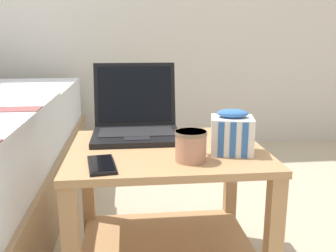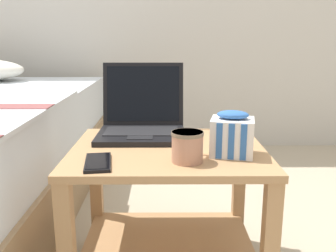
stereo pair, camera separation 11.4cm
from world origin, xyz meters
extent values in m
cube|color=tan|center=(0.00, 0.00, 0.46)|extent=(0.61, 0.50, 0.02)
cube|color=tan|center=(0.00, 0.00, 0.12)|extent=(0.57, 0.46, 0.02)
cube|color=tan|center=(-0.28, 0.23, 0.22)|extent=(0.04, 0.04, 0.44)
cube|color=tan|center=(0.28, 0.23, 0.22)|extent=(0.04, 0.04, 0.44)
cube|color=black|center=(-0.09, 0.12, 0.48)|extent=(0.30, 0.24, 0.02)
cube|color=#232326|center=(-0.09, 0.14, 0.49)|extent=(0.26, 0.13, 0.00)
cube|color=#232326|center=(-0.09, 0.06, 0.49)|extent=(0.08, 0.05, 0.00)
cube|color=black|center=(-0.09, 0.27, 0.60)|extent=(0.30, 0.06, 0.23)
cube|color=black|center=(-0.09, 0.26, 0.60)|extent=(0.27, 0.04, 0.20)
cube|color=red|center=(-0.18, 0.26, 0.54)|extent=(0.04, 0.01, 0.03)
cube|color=blue|center=(-0.04, 0.28, 0.66)|extent=(0.03, 0.01, 0.04)
cube|color=silver|center=(-0.14, 0.28, 0.63)|extent=(0.03, 0.01, 0.04)
cylinder|color=tan|center=(0.05, -0.14, 0.51)|extent=(0.09, 0.09, 0.09)
cylinder|color=#7F6B56|center=(0.05, -0.14, 0.55)|extent=(0.09, 0.09, 0.01)
cylinder|color=black|center=(0.05, -0.14, 0.54)|extent=(0.08, 0.08, 0.01)
torus|color=tan|center=(0.08, -0.10, 0.51)|extent=(0.05, 0.07, 0.07)
cube|color=white|center=(0.19, -0.07, 0.52)|extent=(0.14, 0.13, 0.11)
cube|color=#3366B2|center=(0.15, -0.12, 0.52)|extent=(0.02, 0.01, 0.10)
cube|color=#3366B2|center=(0.18, -0.13, 0.52)|extent=(0.02, 0.01, 0.10)
cube|color=#3366B2|center=(0.21, -0.13, 0.52)|extent=(0.02, 0.01, 0.10)
ellipsoid|color=#3366B2|center=(0.19, -0.07, 0.59)|extent=(0.10, 0.08, 0.02)
cube|color=black|center=(-0.20, -0.16, 0.47)|extent=(0.09, 0.16, 0.01)
cube|color=black|center=(-0.20, -0.16, 0.48)|extent=(0.08, 0.14, 0.00)
camera|label=1|loc=(-0.12, -1.14, 0.81)|focal=40.00mm
camera|label=2|loc=(-0.01, -1.14, 0.81)|focal=40.00mm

